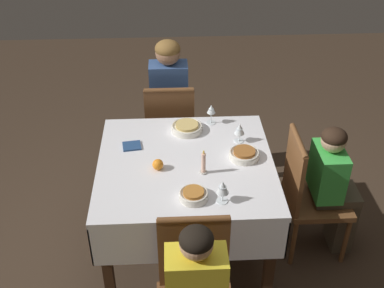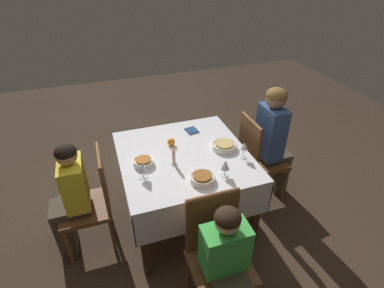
{
  "view_description": "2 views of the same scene",
  "coord_description": "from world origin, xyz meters",
  "px_view_note": "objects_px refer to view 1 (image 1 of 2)",
  "views": [
    {
      "loc": [
        0.08,
        2.47,
        2.6
      ],
      "look_at": [
        -0.04,
        0.03,
        0.92
      ],
      "focal_mm": 45.0,
      "sensor_mm": 36.0,
      "label": 1
    },
    {
      "loc": [
        -2.02,
        0.61,
        2.25
      ],
      "look_at": [
        0.04,
        -0.09,
        0.82
      ],
      "focal_mm": 28.0,
      "sensor_mm": 36.0,
      "label": 2
    }
  ],
  "objects_px": {
    "person_child_green": "(334,185)",
    "person_adult_denim": "(169,100)",
    "wine_glass_west": "(239,129)",
    "orange_fruit": "(158,165)",
    "candle_centerpiece": "(203,164)",
    "dining_table": "(186,175)",
    "wine_glass_south": "(211,110)",
    "bowl_west": "(244,154)",
    "bowl_north": "(194,195)",
    "bowl_south": "(187,127)",
    "napkin_red_folded": "(132,146)",
    "chair_south": "(170,129)",
    "wine_glass_north": "(223,188)",
    "chair_west": "(308,191)"
  },
  "relations": [
    {
      "from": "chair_south",
      "to": "chair_west",
      "type": "bearing_deg",
      "value": 138.02
    },
    {
      "from": "bowl_west",
      "to": "bowl_north",
      "type": "xyz_separation_m",
      "value": [
        0.35,
        0.39,
        0.0
      ]
    },
    {
      "from": "chair_west",
      "to": "bowl_south",
      "type": "relative_size",
      "value": 4.21
    },
    {
      "from": "wine_glass_west",
      "to": "bowl_north",
      "type": "height_order",
      "value": "wine_glass_west"
    },
    {
      "from": "person_child_green",
      "to": "orange_fruit",
      "type": "relative_size",
      "value": 14.29
    },
    {
      "from": "bowl_west",
      "to": "wine_glass_west",
      "type": "distance_m",
      "value": 0.2
    },
    {
      "from": "wine_glass_west",
      "to": "wine_glass_north",
      "type": "relative_size",
      "value": 0.96
    },
    {
      "from": "person_child_green",
      "to": "wine_glass_west",
      "type": "distance_m",
      "value": 0.74
    },
    {
      "from": "chair_south",
      "to": "person_child_green",
      "type": "bearing_deg",
      "value": 142.76
    },
    {
      "from": "wine_glass_west",
      "to": "candle_centerpiece",
      "type": "distance_m",
      "value": 0.43
    },
    {
      "from": "wine_glass_south",
      "to": "wine_glass_west",
      "type": "height_order",
      "value": "wine_glass_south"
    },
    {
      "from": "candle_centerpiece",
      "to": "orange_fruit",
      "type": "bearing_deg",
      "value": -10.67
    },
    {
      "from": "candle_centerpiece",
      "to": "person_adult_denim",
      "type": "bearing_deg",
      "value": -79.41
    },
    {
      "from": "bowl_south",
      "to": "bowl_west",
      "type": "bearing_deg",
      "value": 136.35
    },
    {
      "from": "bowl_west",
      "to": "bowl_north",
      "type": "height_order",
      "value": "same"
    },
    {
      "from": "chair_west",
      "to": "person_child_green",
      "type": "xyz_separation_m",
      "value": [
        -0.17,
        -0.0,
        0.05
      ]
    },
    {
      "from": "wine_glass_west",
      "to": "napkin_red_folded",
      "type": "height_order",
      "value": "wine_glass_west"
    },
    {
      "from": "person_child_green",
      "to": "person_adult_denim",
      "type": "bearing_deg",
      "value": 47.99
    },
    {
      "from": "chair_west",
      "to": "wine_glass_north",
      "type": "distance_m",
      "value": 0.81
    },
    {
      "from": "wine_glass_west",
      "to": "orange_fruit",
      "type": "height_order",
      "value": "wine_glass_west"
    },
    {
      "from": "dining_table",
      "to": "person_adult_denim",
      "type": "relative_size",
      "value": 0.93
    },
    {
      "from": "dining_table",
      "to": "person_child_green",
      "type": "distance_m",
      "value": 1.0
    },
    {
      "from": "bowl_west",
      "to": "person_adult_denim",
      "type": "bearing_deg",
      "value": -62.89
    },
    {
      "from": "person_child_green",
      "to": "bowl_north",
      "type": "height_order",
      "value": "person_child_green"
    },
    {
      "from": "bowl_north",
      "to": "napkin_red_folded",
      "type": "distance_m",
      "value": 0.67
    },
    {
      "from": "chair_south",
      "to": "bowl_north",
      "type": "bearing_deg",
      "value": 96.29
    },
    {
      "from": "bowl_north",
      "to": "orange_fruit",
      "type": "distance_m",
      "value": 0.36
    },
    {
      "from": "bowl_south",
      "to": "bowl_north",
      "type": "relative_size",
      "value": 1.3
    },
    {
      "from": "chair_south",
      "to": "bowl_west",
      "type": "distance_m",
      "value": 0.96
    },
    {
      "from": "person_child_green",
      "to": "wine_glass_north",
      "type": "xyz_separation_m",
      "value": [
        0.8,
        0.37,
        0.32
      ]
    },
    {
      "from": "dining_table",
      "to": "wine_glass_south",
      "type": "xyz_separation_m",
      "value": [
        -0.2,
        -0.46,
        0.21
      ]
    },
    {
      "from": "bowl_west",
      "to": "candle_centerpiece",
      "type": "xyz_separation_m",
      "value": [
        0.27,
        0.15,
        0.04
      ]
    },
    {
      "from": "wine_glass_west",
      "to": "person_adult_denim",
      "type": "bearing_deg",
      "value": -57.83
    },
    {
      "from": "wine_glass_west",
      "to": "bowl_south",
      "type": "bearing_deg",
      "value": -23.61
    },
    {
      "from": "chair_south",
      "to": "bowl_north",
      "type": "xyz_separation_m",
      "value": [
        -0.13,
        1.16,
        0.29
      ]
    },
    {
      "from": "wine_glass_west",
      "to": "wine_glass_north",
      "type": "xyz_separation_m",
      "value": [
        0.18,
        0.61,
        0.0
      ]
    },
    {
      "from": "person_child_green",
      "to": "wine_glass_south",
      "type": "bearing_deg",
      "value": 58.53
    },
    {
      "from": "bowl_south",
      "to": "candle_centerpiece",
      "type": "distance_m",
      "value": 0.5
    },
    {
      "from": "bowl_south",
      "to": "wine_glass_west",
      "type": "xyz_separation_m",
      "value": [
        -0.35,
        0.15,
        0.07
      ]
    },
    {
      "from": "dining_table",
      "to": "bowl_north",
      "type": "distance_m",
      "value": 0.38
    },
    {
      "from": "bowl_west",
      "to": "wine_glass_west",
      "type": "xyz_separation_m",
      "value": [
        0.01,
        -0.19,
        0.07
      ]
    },
    {
      "from": "orange_fruit",
      "to": "chair_south",
      "type": "bearing_deg",
      "value": -95.21
    },
    {
      "from": "wine_glass_north",
      "to": "napkin_red_folded",
      "type": "xyz_separation_m",
      "value": [
        0.55,
        -0.58,
        -0.09
      ]
    },
    {
      "from": "person_adult_denim",
      "to": "person_child_green",
      "type": "bearing_deg",
      "value": 137.99
    },
    {
      "from": "person_adult_denim",
      "to": "napkin_red_folded",
      "type": "height_order",
      "value": "person_adult_denim"
    },
    {
      "from": "candle_centerpiece",
      "to": "chair_west",
      "type": "bearing_deg",
      "value": -172.29
    },
    {
      "from": "dining_table",
      "to": "person_child_green",
      "type": "bearing_deg",
      "value": 178.83
    },
    {
      "from": "chair_south",
      "to": "bowl_south",
      "type": "xyz_separation_m",
      "value": [
        -0.12,
        0.44,
        0.29
      ]
    },
    {
      "from": "person_child_green",
      "to": "bowl_north",
      "type": "xyz_separation_m",
      "value": [
        0.96,
        0.34,
        0.24
      ]
    },
    {
      "from": "person_adult_denim",
      "to": "wine_glass_north",
      "type": "distance_m",
      "value": 1.39
    }
  ]
}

